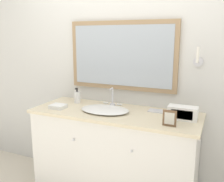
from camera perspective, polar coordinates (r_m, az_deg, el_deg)
The scene contains 8 objects.
wall_back at distance 2.64m, azimuth 3.47°, elevation 4.89°, with size 8.00×0.18×2.55m.
vanity_counter at distance 2.58m, azimuth 0.56°, elevation -14.44°, with size 1.62×0.62×0.91m.
sink_basin at distance 2.42m, azimuth -1.59°, elevation -4.17°, with size 0.48×0.38×0.20m.
soap_bottle at distance 2.73m, azimuth -7.95°, elevation -1.35°, with size 0.07×0.07×0.17m.
appliance_box at distance 2.25m, azimuth 15.85°, elevation -4.84°, with size 0.25×0.12×0.12m.
picture_frame at distance 2.06m, azimuth 13.01°, elevation -6.09°, with size 0.11×0.01×0.13m.
hand_towel_near_sink at distance 2.57m, azimuth -12.22°, elevation -3.46°, with size 0.15×0.13×0.04m.
metal_tray at distance 2.44m, azimuth 10.36°, elevation -4.53°, with size 0.17×0.10×0.01m.
Camera 1 is at (0.91, -1.80, 1.62)m, focal length 40.00 mm.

